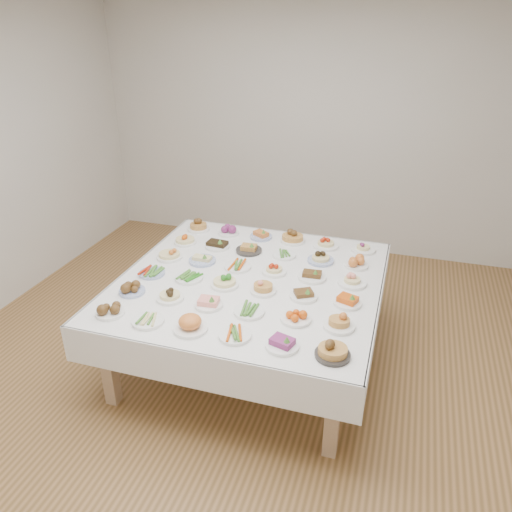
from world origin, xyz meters
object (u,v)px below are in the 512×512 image
(dish_0, at_px, (110,309))
(dish_18, at_px, (169,252))
(dish_35, at_px, (363,247))
(display_table, at_px, (250,287))

(dish_0, relative_size, dish_18, 0.92)
(dish_35, bearing_deg, dish_18, -157.79)
(dish_0, xyz_separation_m, dish_35, (1.54, 1.54, 0.00))
(dish_0, height_order, dish_35, dish_35)
(dish_0, bearing_deg, dish_18, 89.93)
(dish_0, bearing_deg, dish_35, 44.94)
(display_table, relative_size, dish_35, 9.66)
(display_table, height_order, dish_35, dish_35)
(dish_0, xyz_separation_m, dish_18, (0.00, 0.91, 0.02))
(dish_18, bearing_deg, display_table, -10.74)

